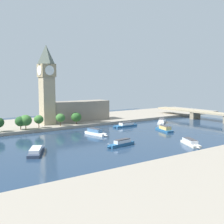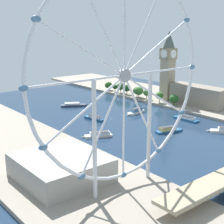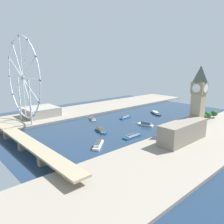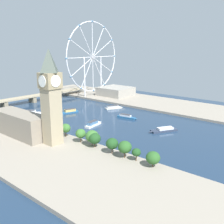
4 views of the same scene
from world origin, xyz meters
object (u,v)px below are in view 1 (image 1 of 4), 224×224
tour_boat_5 (121,143)px  tour_boat_6 (164,129)px  tour_boat_0 (125,125)px  parliament_block (80,111)px  tour_boat_1 (36,151)px  clock_tower (47,83)px  tour_boat_4 (190,142)px  tour_boat_3 (96,132)px  tour_boat_2 (162,121)px

tour_boat_5 → tour_boat_6: bearing=-167.9°
tour_boat_0 → tour_boat_5: bearing=48.6°
parliament_block → tour_boat_6: (98.75, 41.67, -12.29)m
parliament_block → tour_boat_1: parliament_block is taller
clock_tower → tour_boat_4: size_ratio=3.11×
tour_boat_4 → tour_boat_6: bearing=178.0°
parliament_block → clock_tower: bearing=-81.8°
clock_tower → tour_boat_0: (47.90, 70.29, -45.58)m
tour_boat_1 → tour_boat_3: 80.77m
parliament_block → tour_boat_4: parliament_block is taller
tour_boat_3 → tour_boat_4: (80.77, 37.68, -0.45)m
parliament_block → tour_boat_1: 149.65m
clock_tower → tour_boat_0: size_ratio=2.65×
tour_boat_5 → tour_boat_4: bearing=139.7°
parliament_block → tour_boat_6: parliament_block is taller
clock_tower → tour_boat_5: bearing=3.8°
clock_tower → tour_boat_2: (52.81, 121.15, -45.27)m
tour_boat_2 → tour_boat_1: bearing=-23.3°
tour_boat_5 → tour_boat_1: bearing=-22.3°
tour_boat_2 → tour_boat_3: (16.97, -103.91, 0.21)m
tour_boat_0 → tour_boat_2: 51.09m
tour_boat_1 → tour_boat_6: (-12.76, 140.65, 0.43)m
tour_boat_4 → tour_boat_5: 55.43m
tour_boat_4 → tour_boat_6: (-58.10, 30.39, 0.22)m
clock_tower → tour_boat_3: bearing=13.9°
tour_boat_1 → tour_boat_2: bearing=-43.6°
clock_tower → tour_boat_2: 139.70m
clock_tower → tour_boat_6: bearing=42.7°
tour_boat_2 → tour_boat_4: 118.07m
tour_boat_1 → tour_boat_4: bearing=-82.5°
parliament_block → tour_boat_6: bearing=22.9°
parliament_block → tour_boat_1: bearing=-41.6°
parliament_block → tour_boat_3: bearing=-19.1°
tour_boat_2 → tour_boat_6: 53.45m
parliament_block → tour_boat_0: bearing=26.2°
tour_boat_4 → parliament_block: bearing=-150.3°
tour_boat_4 → tour_boat_6: 65.56m
tour_boat_1 → tour_boat_4: 119.22m
clock_tower → tour_boat_3: clock_tower is taller
tour_boat_0 → tour_boat_6: size_ratio=1.10×
parliament_block → tour_boat_1: size_ratio=2.18×
tour_boat_2 → tour_boat_6: bearing=8.1°
tour_boat_2 → tour_boat_6: (39.65, -35.84, -0.02)m
parliament_block → tour_boat_0: size_ratio=2.20×
tour_boat_0 → tour_boat_6: 47.02m
parliament_block → tour_boat_4: size_ratio=2.58×
tour_boat_2 → tour_boat_3: 105.29m
tour_boat_1 → tour_boat_2: size_ratio=1.11×
tour_boat_1 → tour_boat_3: (-35.43, 72.58, 0.66)m
tour_boat_0 → tour_boat_1: size_ratio=0.99×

